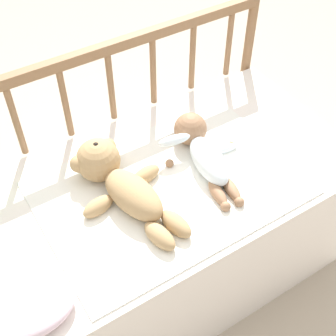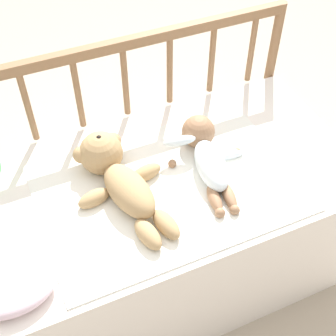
{
  "view_description": "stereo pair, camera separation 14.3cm",
  "coord_description": "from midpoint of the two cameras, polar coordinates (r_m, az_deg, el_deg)",
  "views": [
    {
      "loc": [
        -0.52,
        -0.84,
        1.65
      ],
      "look_at": [
        0.0,
        -0.01,
        0.61
      ],
      "focal_mm": 50.0,
      "sensor_mm": 36.0,
      "label": 1
    },
    {
      "loc": [
        -0.39,
        -0.91,
        1.65
      ],
      "look_at": [
        0.0,
        -0.01,
        0.61
      ],
      "focal_mm": 50.0,
      "sensor_mm": 36.0,
      "label": 2
    }
  ],
  "objects": [
    {
      "name": "small_pillow",
      "position": [
        1.26,
        -19.39,
        -16.29
      ],
      "size": [
        0.22,
        0.15,
        0.06
      ],
      "color": "silver",
      "rests_on": "crib_mattress"
    },
    {
      "name": "crib_rail",
      "position": [
        1.68,
        -9.18,
        7.44
      ],
      "size": [
        1.24,
        0.04,
        0.85
      ],
      "color": "brown",
      "rests_on": "ground_plane"
    },
    {
      "name": "blanket",
      "position": [
        1.45,
        -2.68,
        -2.59
      ],
      "size": [
        0.79,
        0.54,
        0.01
      ],
      "color": "white",
      "rests_on": "crib_mattress"
    },
    {
      "name": "baby",
      "position": [
        1.5,
        1.53,
        2.05
      ],
      "size": [
        0.26,
        0.38,
        0.11
      ],
      "color": "white",
      "rests_on": "crib_mattress"
    },
    {
      "name": "crib_mattress",
      "position": [
        1.69,
        -2.65,
        -7.65
      ],
      "size": [
        1.24,
        0.66,
        0.55
      ],
      "color": "white",
      "rests_on": "ground_plane"
    },
    {
      "name": "teddy_bear",
      "position": [
        1.41,
        -8.93,
        -1.67
      ],
      "size": [
        0.29,
        0.45,
        0.14
      ],
      "color": "tan",
      "rests_on": "crib_mattress"
    },
    {
      "name": "ground_plane",
      "position": [
        1.92,
        -2.37,
        -12.41
      ],
      "size": [
        12.0,
        12.0,
        0.0
      ],
      "primitive_type": "plane",
      "color": "tan"
    }
  ]
}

